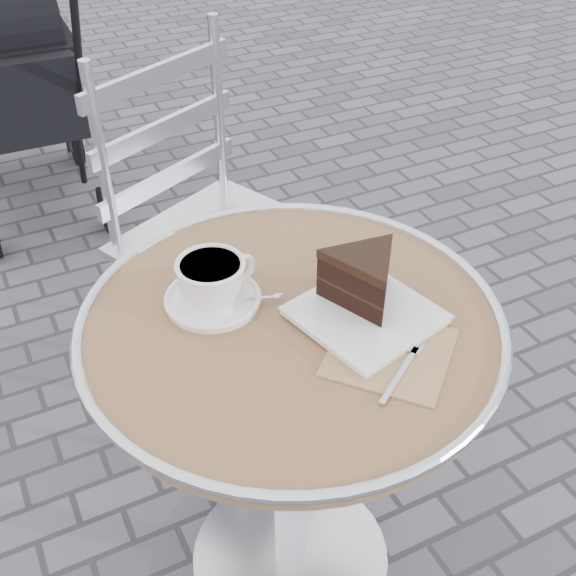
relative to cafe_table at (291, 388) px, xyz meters
name	(u,v)px	position (x,y,z in m)	size (l,w,h in m)	color
ground	(290,560)	(0.00, 0.00, -0.57)	(80.00, 80.00, 0.00)	#5A5962
cafe_table	(291,388)	(0.00, 0.00, 0.00)	(0.72, 0.72, 0.74)	silver
cappuccino_set	(213,285)	(-0.10, 0.10, 0.20)	(0.18, 0.16, 0.08)	white
cake_plate_set	(365,287)	(0.12, -0.03, 0.21)	(0.26, 0.35, 0.11)	tan
bistro_chair	(194,196)	(0.06, 0.65, 0.04)	(0.58, 0.58, 0.98)	silver
baby_stroller	(14,90)	(-0.19, 1.89, -0.12)	(0.48, 0.98, 1.00)	black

